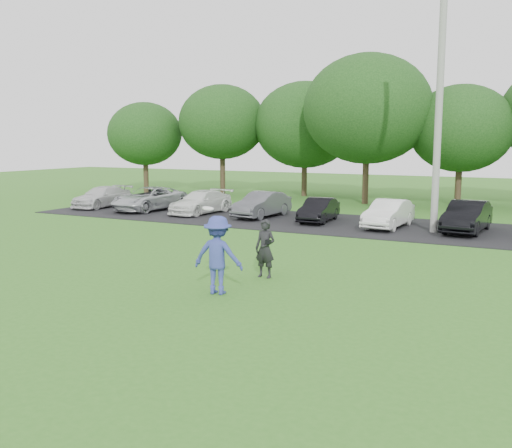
{
  "coord_description": "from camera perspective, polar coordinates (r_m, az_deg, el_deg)",
  "views": [
    {
      "loc": [
        7.41,
        -11.07,
        3.71
      ],
      "look_at": [
        0.0,
        3.5,
        1.3
      ],
      "focal_mm": 40.0,
      "sensor_mm": 36.0,
      "label": 1
    }
  ],
  "objects": [
    {
      "name": "parking_lot",
      "position": [
        25.46,
        9.74,
        -0.08
      ],
      "size": [
        32.0,
        6.5,
        0.03
      ],
      "primitive_type": "cube",
      "color": "black",
      "rests_on": "ground"
    },
    {
      "name": "tree_row",
      "position": [
        34.36,
        17.32,
        10.01
      ],
      "size": [
        42.39,
        9.85,
        8.64
      ],
      "color": "#38281C",
      "rests_on": "ground"
    },
    {
      "name": "utility_pole",
      "position": [
        23.91,
        17.88,
        12.15
      ],
      "size": [
        0.28,
        0.28,
        10.89
      ],
      "primitive_type": "cylinder",
      "color": "#9A9B96",
      "rests_on": "ground"
    },
    {
      "name": "ground",
      "position": [
        13.83,
        -6.64,
        -7.23
      ],
      "size": [
        100.0,
        100.0,
        0.0
      ],
      "primitive_type": "plane",
      "color": "#347120",
      "rests_on": "ground"
    },
    {
      "name": "camera_bystander",
      "position": [
        15.46,
        0.92,
        -2.48
      ],
      "size": [
        0.6,
        0.44,
        1.59
      ],
      "color": "black",
      "rests_on": "ground"
    },
    {
      "name": "frisbee_player",
      "position": [
        13.84,
        -3.83,
        -3.11
      ],
      "size": [
        1.33,
        0.89,
        2.13
      ],
      "color": "#343F93",
      "rests_on": "ground"
    },
    {
      "name": "parked_cars",
      "position": [
        25.87,
        6.64,
        1.46
      ],
      "size": [
        30.6,
        4.66,
        1.26
      ],
      "color": "silver",
      "rests_on": "parking_lot"
    }
  ]
}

